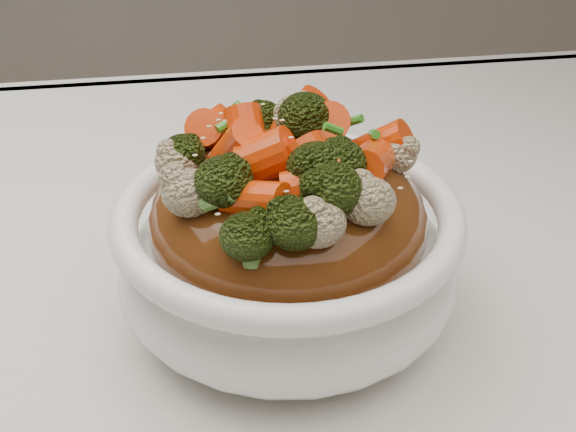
{
  "coord_description": "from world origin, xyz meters",
  "views": [
    {
      "loc": [
        -0.0,
        -0.36,
        1.07
      ],
      "look_at": [
        0.06,
        0.02,
        0.82
      ],
      "focal_mm": 50.0,
      "sensor_mm": 36.0,
      "label": 1
    }
  ],
  "objects": [
    {
      "name": "broccoli",
      "position": [
        0.06,
        0.02,
        0.87
      ],
      "size": [
        0.17,
        0.17,
        0.04
      ],
      "primitive_type": null,
      "rotation": [
        0.0,
        0.0,
        -0.06
      ],
      "color": "black",
      "rests_on": "sauce_base"
    },
    {
      "name": "bowl",
      "position": [
        0.06,
        0.02,
        0.79
      ],
      "size": [
        0.21,
        0.21,
        0.08
      ],
      "primitive_type": null,
      "rotation": [
        0.0,
        0.0,
        -0.06
      ],
      "color": "white",
      "rests_on": "tablecloth"
    },
    {
      "name": "cauliflower",
      "position": [
        0.06,
        0.02,
        0.87
      ],
      "size": [
        0.17,
        0.17,
        0.03
      ],
      "primitive_type": null,
      "rotation": [
        0.0,
        0.0,
        -0.06
      ],
      "color": "tan",
      "rests_on": "sauce_base"
    },
    {
      "name": "carrots",
      "position": [
        0.06,
        0.02,
        0.88
      ],
      "size": [
        0.17,
        0.17,
        0.05
      ],
      "primitive_type": null,
      "rotation": [
        0.0,
        0.0,
        -0.06
      ],
      "color": "red",
      "rests_on": "sauce_base"
    },
    {
      "name": "scallions",
      "position": [
        0.06,
        0.02,
        0.88
      ],
      "size": [
        0.13,
        0.13,
        0.02
      ],
      "primitive_type": null,
      "rotation": [
        0.0,
        0.0,
        -0.06
      ],
      "color": "#2D7D1C",
      "rests_on": "sauce_base"
    },
    {
      "name": "sauce_base",
      "position": [
        0.06,
        0.02,
        0.82
      ],
      "size": [
        0.17,
        0.17,
        0.09
      ],
      "primitive_type": "ellipsoid",
      "rotation": [
        0.0,
        0.0,
        -0.06
      ],
      "color": "#53280E",
      "rests_on": "bowl"
    },
    {
      "name": "tablecloth",
      "position": [
        0.0,
        0.0,
        0.73
      ],
      "size": [
        1.2,
        0.8,
        0.04
      ],
      "primitive_type": "cube",
      "color": "silver",
      "rests_on": "dining_table"
    },
    {
      "name": "sesame_seeds",
      "position": [
        0.06,
        0.02,
        0.88
      ],
      "size": [
        0.15,
        0.15,
        0.01
      ],
      "primitive_type": null,
      "rotation": [
        0.0,
        0.0,
        -0.06
      ],
      "color": "beige",
      "rests_on": "sauce_base"
    }
  ]
}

